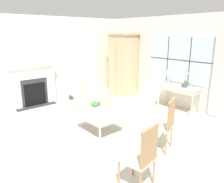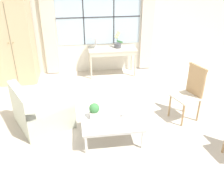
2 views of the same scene
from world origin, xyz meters
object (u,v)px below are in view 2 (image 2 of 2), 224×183
(console_table, at_px, (112,51))
(table_lamp, at_px, (95,33))
(coffee_table, at_px, (112,121))
(potted_orchid, at_px, (118,41))
(side_chair_wooden, at_px, (191,90))
(armoire, at_px, (14,37))
(armchair_upholstered, at_px, (41,111))
(potted_plant_small, at_px, (94,111))
(pillar_candle, at_px, (124,115))

(console_table, relative_size, table_lamp, 2.52)
(coffee_table, bearing_deg, table_lamp, 90.79)
(console_table, distance_m, potted_orchid, 0.31)
(potted_orchid, relative_size, side_chair_wooden, 0.42)
(armoire, xyz_separation_m, table_lamp, (1.96, 0.14, -0.02))
(armoire, height_order, console_table, armoire)
(potted_orchid, bearing_deg, coffee_table, -101.03)
(armchair_upholstered, relative_size, coffee_table, 1.24)
(potted_plant_small, bearing_deg, armoire, 123.68)
(armchair_upholstered, relative_size, side_chair_wooden, 1.17)
(armchair_upholstered, distance_m, coffee_table, 1.37)
(armoire, relative_size, table_lamp, 4.61)
(armoire, relative_size, armchair_upholstered, 1.80)
(console_table, xyz_separation_m, coffee_table, (-0.39, -2.72, -0.29))
(potted_orchid, xyz_separation_m, armchair_upholstered, (-1.77, -2.17, -0.62))
(console_table, relative_size, coffee_table, 1.22)
(potted_plant_small, distance_m, pillar_candle, 0.51)
(console_table, height_order, pillar_candle, console_table)
(side_chair_wooden, distance_m, pillar_candle, 1.41)
(side_chair_wooden, xyz_separation_m, potted_plant_small, (-1.84, -0.36, -0.07))
(table_lamp, xyz_separation_m, side_chair_wooden, (1.60, -2.35, -0.52))
(potted_orchid, distance_m, armchair_upholstered, 2.87)
(potted_orchid, xyz_separation_m, potted_plant_small, (-0.82, -2.68, -0.38))
(coffee_table, bearing_deg, console_table, 81.89)
(potted_orchid, bearing_deg, armoire, -177.49)
(armoire, height_order, coffee_table, armoire)
(potted_orchid, bearing_deg, console_table, -164.16)
(potted_orchid, xyz_separation_m, coffee_table, (-0.54, -2.77, -0.55))
(armoire, bearing_deg, coffee_table, -53.09)
(table_lamp, bearing_deg, side_chair_wooden, -55.84)
(console_table, bearing_deg, armchair_upholstered, -127.36)
(side_chair_wooden, distance_m, coffee_table, 1.64)
(coffee_table, xyz_separation_m, pillar_candle, (0.22, 0.02, 0.09))
(pillar_candle, bearing_deg, console_table, 86.41)
(table_lamp, xyz_separation_m, coffee_table, (0.04, -2.79, -0.76))
(side_chair_wooden, xyz_separation_m, coffee_table, (-1.56, -0.44, -0.24))
(potted_orchid, distance_m, side_chair_wooden, 2.56)
(potted_plant_small, bearing_deg, potted_orchid, 73.00)
(potted_orchid, bearing_deg, side_chair_wooden, -66.36)
(coffee_table, height_order, potted_plant_small, potted_plant_small)
(armchair_upholstered, xyz_separation_m, side_chair_wooden, (2.79, -0.16, 0.31))
(side_chair_wooden, height_order, pillar_candle, side_chair_wooden)
(console_table, xyz_separation_m, pillar_candle, (-0.17, -2.70, -0.20))
(armoire, bearing_deg, potted_orchid, 2.51)
(side_chair_wooden, height_order, coffee_table, side_chair_wooden)
(console_table, relative_size, potted_orchid, 2.73)
(table_lamp, height_order, pillar_candle, table_lamp)
(table_lamp, relative_size, coffee_table, 0.48)
(coffee_table, bearing_deg, armchair_upholstered, 154.06)
(potted_plant_small, bearing_deg, console_table, 75.77)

